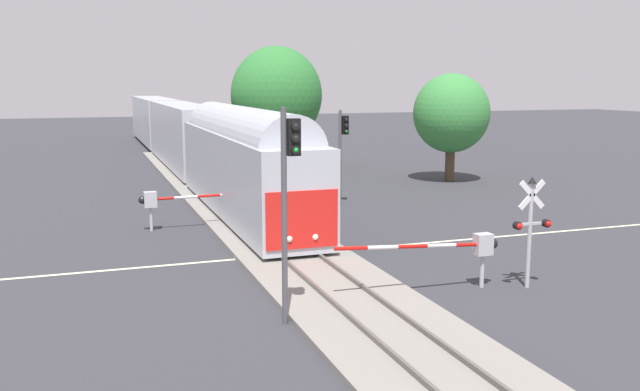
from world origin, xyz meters
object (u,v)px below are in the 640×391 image
(crossing_signal_mast, at_px, (531,221))
(maple_right_background, at_px, (451,114))
(traffic_signal_median, at_px, (289,182))
(commuter_train, at_px, (185,134))
(crossing_gate_far, at_px, (165,200))
(crossing_gate_near, at_px, (466,247))
(elm_centre_background, at_px, (276,95))
(traffic_signal_far_side, at_px, (343,142))

(crossing_signal_mast, relative_size, maple_right_background, 0.51)
(traffic_signal_median, bearing_deg, crossing_signal_mast, 4.42)
(commuter_train, bearing_deg, crossing_signal_mast, -79.92)
(crossing_signal_mast, height_order, crossing_gate_far, crossing_signal_mast)
(crossing_gate_near, bearing_deg, crossing_signal_mast, -15.23)
(crossing_signal_mast, bearing_deg, commuter_train, 100.08)
(commuter_train, distance_m, crossing_gate_far, 21.89)
(crossing_gate_far, bearing_deg, maple_right_background, 25.19)
(crossing_gate_near, distance_m, crossing_gate_far, 14.75)
(maple_right_background, bearing_deg, commuter_train, 142.86)
(crossing_gate_near, relative_size, elm_centre_background, 0.62)
(crossing_signal_mast, distance_m, crossing_gate_far, 16.41)
(crossing_gate_near, bearing_deg, traffic_signal_median, -169.30)
(crossing_gate_near, bearing_deg, maple_right_background, 61.37)
(crossing_signal_mast, bearing_deg, crossing_gate_far, 128.30)
(traffic_signal_far_side, relative_size, elm_centre_background, 0.55)
(commuter_train, height_order, traffic_signal_far_side, commuter_train)
(traffic_signal_far_side, distance_m, maple_right_background, 11.87)
(crossing_signal_mast, bearing_deg, traffic_signal_far_side, 91.03)
(crossing_gate_near, bearing_deg, traffic_signal_far_side, 83.68)
(commuter_train, height_order, elm_centre_background, elm_centre_background)
(maple_right_background, bearing_deg, traffic_signal_far_side, -148.93)
(maple_right_background, bearing_deg, crossing_signal_mast, -113.83)
(crossing_gate_far, bearing_deg, traffic_signal_far_side, 18.52)
(commuter_train, distance_m, crossing_gate_near, 34.05)
(crossing_gate_far, height_order, elm_centre_background, elm_centre_background)
(crossing_gate_far, bearing_deg, crossing_gate_near, -56.54)
(crossing_gate_far, bearing_deg, crossing_signal_mast, -51.70)
(crossing_signal_mast, relative_size, elm_centre_background, 0.39)
(crossing_signal_mast, xyz_separation_m, elm_centre_background, (0.47, 32.04, 3.39))
(crossing_gate_near, xyz_separation_m, maple_right_background, (11.85, 21.71, 3.13))
(traffic_signal_median, distance_m, elm_centre_background, 33.89)
(commuter_train, bearing_deg, crossing_gate_far, -100.70)
(crossing_gate_far, height_order, traffic_signal_far_side, traffic_signal_far_side)
(traffic_signal_median, xyz_separation_m, maple_right_background, (18.17, 22.90, 0.54))
(commuter_train, relative_size, elm_centre_background, 6.72)
(crossing_gate_far, relative_size, elm_centre_background, 0.63)
(traffic_signal_far_side, bearing_deg, traffic_signal_median, -115.59)
(crossing_gate_far, relative_size, traffic_signal_far_side, 1.14)
(crossing_gate_far, bearing_deg, commuter_train, 79.30)
(maple_right_background, bearing_deg, elm_centre_background, 133.74)
(crossing_gate_far, distance_m, elm_centre_background, 22.33)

